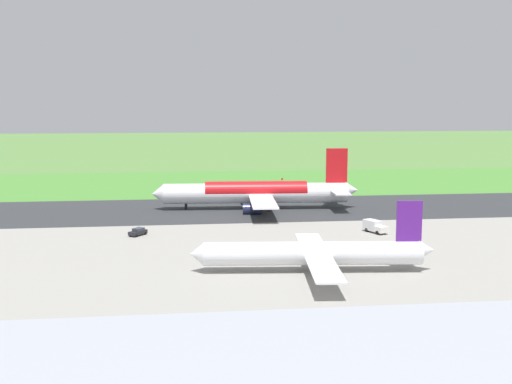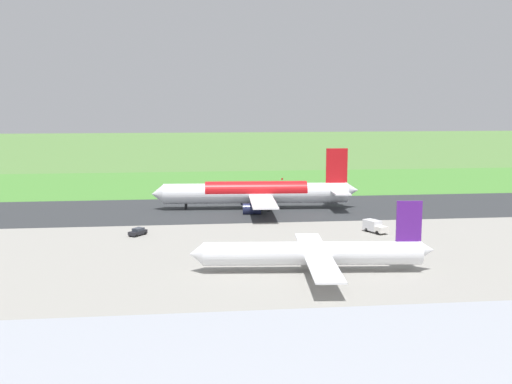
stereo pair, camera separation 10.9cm
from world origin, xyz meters
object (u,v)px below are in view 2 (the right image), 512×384
Objects in this scene: airliner_main at (257,193)px; traffic_cone_orange at (264,182)px; no_stopping_sign at (282,181)px; service_car_followme at (138,232)px; airliner_parked_mid at (314,253)px; service_truck_baggage at (374,226)px.

airliner_main reaches higher than traffic_cone_orange.
no_stopping_sign is 4.47× the size of traffic_cone_orange.
no_stopping_sign is (-13.80, -45.01, -2.89)m from airliner_main.
no_stopping_sign is (-42.69, -74.61, 0.62)m from service_car_followme.
traffic_cone_orange is (-8.88, -53.03, -4.08)m from airliner_main.
no_stopping_sign is at bearing -96.36° from airliner_parked_mid.
service_truck_baggage reaches higher than service_car_followme.
airliner_parked_mid reaches higher than traffic_cone_orange.
airliner_main is at bearing 72.95° from no_stopping_sign.
service_car_followme is at bearing 45.69° from airliner_main.
airliner_main is at bearing -56.75° from service_truck_baggage.
airliner_main reaches higher than no_stopping_sign.
airliner_main is 98.42× the size of traffic_cone_orange.
service_truck_baggage is at bearing 95.55° from no_stopping_sign.
service_truck_baggage is at bearing 98.29° from traffic_cone_orange.
service_truck_baggage is 2.53× the size of no_stopping_sign.
service_truck_baggage is (-19.44, -29.12, -1.84)m from airliner_parked_mid.
no_stopping_sign reaches higher than traffic_cone_orange.
no_stopping_sign is at bearing -119.78° from service_car_followme.
no_stopping_sign is (-11.90, -106.68, -1.77)m from airliner_parked_mid.
airliner_main is 12.18× the size of service_car_followme.
service_car_followme is 1.81× the size of no_stopping_sign.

